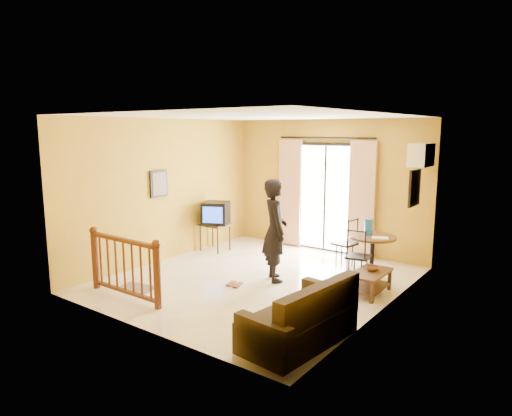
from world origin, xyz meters
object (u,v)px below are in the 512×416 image
Objects in this scene: coffee_table at (370,279)px; sofa at (302,320)px; dining_table at (372,244)px; television at (216,213)px; standing_person at (275,230)px.

coffee_table is 0.48× the size of sofa.
television is at bearing -171.78° from dining_table.
television is 0.83× the size of coffee_table.
television is 3.80m from coffee_table.
television is at bearing 150.62° from sofa.
dining_table is (3.33, 0.48, -0.28)m from television.
dining_table is 0.49× the size of sofa.
standing_person is (2.11, -0.86, 0.05)m from television.
sofa is (0.00, -2.11, 0.05)m from coffee_table.
dining_table is at bearing 103.26° from sofa.
coffee_table is at bearing -125.47° from standing_person.
sofa is at bearing 175.25° from standing_person.
coffee_table is 1.76m from standing_person.
standing_person is at bearing -168.70° from coffee_table.
sofa is (0.39, -3.13, -0.26)m from dining_table.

